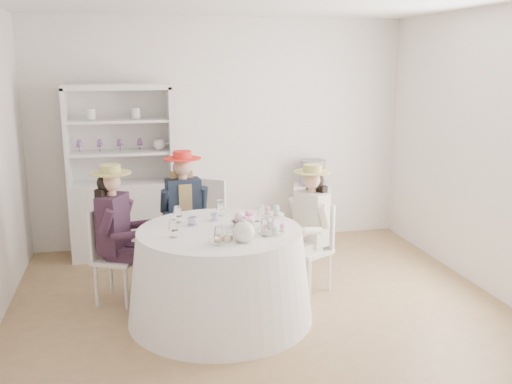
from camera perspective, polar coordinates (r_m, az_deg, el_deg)
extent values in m
plane|color=olive|center=(5.37, 0.24, -11.22)|extent=(4.50, 4.50, 0.00)
plane|color=white|center=(6.91, -3.49, 5.91)|extent=(4.50, 0.00, 4.50)
plane|color=white|center=(3.10, 8.60, -3.17)|extent=(4.50, 0.00, 4.50)
plane|color=white|center=(5.89, 22.16, 3.72)|extent=(0.00, 4.50, 4.50)
cone|color=white|center=(4.99, -3.59, -8.27)|extent=(1.60, 1.60, 0.79)
cylinder|color=white|center=(4.86, -3.66, -3.84)|extent=(1.40, 1.40, 0.02)
cube|color=silver|center=(6.70, -13.07, -2.64)|extent=(1.23, 0.75, 0.87)
cube|color=silver|center=(6.70, -13.49, 5.74)|extent=(1.11, 0.37, 1.06)
cube|color=silver|center=(6.47, -13.76, 10.18)|extent=(1.23, 0.75, 0.06)
cube|color=silver|center=(6.54, -18.41, 5.26)|extent=(0.16, 0.43, 1.06)
cube|color=silver|center=(6.53, -8.58, 5.76)|extent=(0.16, 0.43, 1.06)
cube|color=silver|center=(6.54, -13.42, 3.86)|extent=(1.14, 0.68, 0.03)
cube|color=silver|center=(6.49, -13.58, 6.96)|extent=(1.14, 0.68, 0.03)
sphere|color=white|center=(6.53, -9.65, 4.71)|extent=(0.13, 0.13, 0.13)
cube|color=silver|center=(7.12, 5.60, -2.10)|extent=(0.57, 0.57, 0.71)
cylinder|color=black|center=(7.00, 5.69, 1.94)|extent=(0.37, 0.37, 0.31)
cube|color=silver|center=(5.45, -13.72, -6.54)|extent=(0.49, 0.49, 0.04)
cylinder|color=silver|center=(5.34, -12.86, -9.35)|extent=(0.03, 0.03, 0.41)
cylinder|color=silver|center=(5.58, -11.55, -8.25)|extent=(0.03, 0.03, 0.41)
cylinder|color=silver|center=(5.47, -15.69, -8.97)|extent=(0.03, 0.03, 0.41)
cylinder|color=silver|center=(5.71, -14.28, -7.92)|extent=(0.03, 0.03, 0.41)
cube|color=silver|center=(5.45, -15.43, -3.89)|extent=(0.18, 0.33, 0.46)
cube|color=black|center=(5.35, -14.09, -3.08)|extent=(0.31, 0.38, 0.53)
cube|color=black|center=(5.31, -13.08, -6.19)|extent=(0.33, 0.24, 0.11)
cylinder|color=black|center=(5.35, -11.66, -9.12)|extent=(0.09, 0.09, 0.42)
cylinder|color=black|center=(5.16, -14.71, -2.98)|extent=(0.18, 0.14, 0.25)
cube|color=black|center=(5.45, -12.32, -5.64)|extent=(0.33, 0.24, 0.11)
cylinder|color=black|center=(5.49, -10.95, -8.50)|extent=(0.09, 0.09, 0.42)
cylinder|color=black|center=(5.49, -12.89, -1.92)|extent=(0.18, 0.14, 0.25)
cylinder|color=#D8A889|center=(5.28, -14.26, -0.10)|extent=(0.08, 0.08, 0.07)
sphere|color=#D8A889|center=(5.26, -14.32, 0.98)|extent=(0.18, 0.18, 0.18)
sphere|color=black|center=(5.28, -14.72, 0.85)|extent=(0.18, 0.18, 0.18)
cube|color=black|center=(5.35, -14.89, -1.40)|extent=(0.16, 0.23, 0.35)
cylinder|color=tan|center=(5.25, -14.37, 1.87)|extent=(0.37, 0.37, 0.01)
cylinder|color=tan|center=(5.24, -14.40, 2.26)|extent=(0.18, 0.18, 0.07)
cube|color=silver|center=(5.91, -7.12, -4.62)|extent=(0.42, 0.42, 0.04)
cylinder|color=silver|center=(5.81, -8.18, -7.22)|extent=(0.03, 0.03, 0.41)
cylinder|color=silver|center=(5.87, -5.29, -6.92)|extent=(0.03, 0.03, 0.41)
cylinder|color=silver|center=(6.09, -8.77, -6.29)|extent=(0.03, 0.03, 0.41)
cylinder|color=silver|center=(6.15, -6.00, -6.01)|extent=(0.03, 0.03, 0.41)
cube|color=silver|center=(6.00, -7.55, -1.84)|extent=(0.36, 0.07, 0.47)
cube|color=#1A2435|center=(5.83, -7.25, -1.31)|extent=(0.36, 0.23, 0.55)
cube|color=tan|center=(5.83, -7.25, -1.31)|extent=(0.16, 0.22, 0.47)
cube|color=#1A2435|center=(5.76, -7.71, -4.31)|extent=(0.16, 0.33, 0.11)
cylinder|color=#1A2435|center=(5.73, -7.34, -7.38)|extent=(0.09, 0.09, 0.43)
cylinder|color=#1A2435|center=(5.74, -9.08, -0.92)|extent=(0.10, 0.17, 0.26)
cube|color=#1A2435|center=(5.80, -6.07, -4.16)|extent=(0.16, 0.33, 0.11)
cylinder|color=#1A2435|center=(5.77, -5.69, -7.20)|extent=(0.09, 0.09, 0.43)
cylinder|color=#1A2435|center=(5.82, -5.32, -0.61)|extent=(0.10, 0.17, 0.26)
cylinder|color=#D8A889|center=(5.76, -7.34, 1.50)|extent=(0.08, 0.08, 0.08)
sphere|color=#D8A889|center=(5.74, -7.37, 2.51)|extent=(0.18, 0.18, 0.18)
sphere|color=tan|center=(5.79, -7.46, 2.44)|extent=(0.18, 0.18, 0.18)
cube|color=tan|center=(5.86, -7.46, 0.38)|extent=(0.23, 0.10, 0.36)
cylinder|color=red|center=(5.73, -7.39, 3.34)|extent=(0.38, 0.38, 0.01)
cylinder|color=red|center=(5.72, -7.40, 3.71)|extent=(0.19, 0.19, 0.08)
cube|color=silver|center=(5.58, 5.35, -5.90)|extent=(0.48, 0.48, 0.04)
cylinder|color=silver|center=(5.65, 3.25, -7.83)|extent=(0.03, 0.03, 0.39)
cylinder|color=silver|center=(5.47, 5.38, -8.60)|extent=(0.03, 0.03, 0.39)
cylinder|color=silver|center=(5.84, 5.23, -7.15)|extent=(0.03, 0.03, 0.39)
cylinder|color=silver|center=(5.67, 7.35, -7.86)|extent=(0.03, 0.03, 0.39)
cube|color=silver|center=(5.62, 6.51, -3.23)|extent=(0.19, 0.31, 0.44)
cube|color=beige|center=(5.50, 5.55, -2.62)|extent=(0.31, 0.36, 0.51)
cube|color=beige|center=(5.54, 4.01, -5.25)|extent=(0.32, 0.25, 0.11)
cylinder|color=beige|center=(5.55, 3.06, -8.14)|extent=(0.09, 0.09, 0.41)
cylinder|color=beige|center=(5.58, 3.93, -1.70)|extent=(0.17, 0.14, 0.24)
cube|color=beige|center=(5.44, 5.22, -5.64)|extent=(0.32, 0.25, 0.11)
cylinder|color=beige|center=(5.44, 4.26, -8.58)|extent=(0.09, 0.09, 0.41)
cylinder|color=beige|center=(5.34, 6.75, -2.44)|extent=(0.17, 0.14, 0.24)
cylinder|color=#D8A889|center=(5.43, 5.61, 0.17)|extent=(0.08, 0.08, 0.07)
sphere|color=#D8A889|center=(5.41, 5.63, 1.17)|extent=(0.17, 0.17, 0.17)
sphere|color=black|center=(5.44, 5.92, 1.10)|extent=(0.17, 0.17, 0.17)
cube|color=black|center=(5.51, 6.08, -0.98)|extent=(0.17, 0.22, 0.34)
cylinder|color=tan|center=(5.39, 5.65, 2.00)|extent=(0.35, 0.35, 0.01)
cylinder|color=tan|center=(5.39, 5.66, 2.37)|extent=(0.18, 0.18, 0.07)
cube|color=silver|center=(6.49, -3.72, -2.78)|extent=(0.55, 0.55, 0.04)
cylinder|color=silver|center=(6.62, -1.85, -4.48)|extent=(0.04, 0.04, 0.43)
cylinder|color=silver|center=(6.76, -4.18, -4.11)|extent=(0.04, 0.04, 0.43)
cylinder|color=silver|center=(6.36, -3.18, -5.23)|extent=(0.04, 0.04, 0.43)
cylinder|color=silver|center=(6.51, -5.57, -4.83)|extent=(0.04, 0.04, 0.43)
cube|color=silver|center=(6.28, -4.56, -0.86)|extent=(0.31, 0.26, 0.49)
imported|color=white|center=(4.98, -6.36, -2.97)|extent=(0.09, 0.09, 0.07)
imported|color=white|center=(5.11, -4.18, -2.54)|extent=(0.09, 0.09, 0.06)
imported|color=white|center=(4.97, -0.57, -2.94)|extent=(0.09, 0.09, 0.07)
imported|color=white|center=(4.89, -1.34, -3.29)|extent=(0.22, 0.22, 0.05)
sphere|color=pink|center=(4.89, -0.52, -2.56)|extent=(0.07, 0.07, 0.07)
sphere|color=white|center=(4.92, -0.70, -2.47)|extent=(0.07, 0.07, 0.07)
sphere|color=pink|center=(4.93, -1.02, -2.43)|extent=(0.07, 0.07, 0.07)
sphere|color=white|center=(4.93, -1.39, -2.43)|extent=(0.07, 0.07, 0.07)
sphere|color=pink|center=(4.91, -1.69, -2.49)|extent=(0.07, 0.07, 0.07)
sphere|color=white|center=(4.88, -1.83, -2.59)|extent=(0.07, 0.07, 0.07)
sphere|color=pink|center=(4.85, -1.76, -2.69)|extent=(0.07, 0.07, 0.07)
sphere|color=white|center=(4.83, -1.50, -2.76)|extent=(0.07, 0.07, 0.07)
sphere|color=pink|center=(4.82, -1.13, -2.78)|extent=(0.07, 0.07, 0.07)
sphere|color=white|center=(4.83, -0.77, -2.74)|extent=(0.07, 0.07, 0.07)
sphere|color=pink|center=(4.86, -0.55, -2.66)|extent=(0.07, 0.07, 0.07)
sphere|color=white|center=(4.50, -1.22, -4.01)|extent=(0.18, 0.18, 0.18)
cylinder|color=white|center=(4.52, 0.14, -3.80)|extent=(0.11, 0.03, 0.09)
cylinder|color=white|center=(4.48, -1.23, -2.92)|extent=(0.04, 0.04, 0.02)
cylinder|color=white|center=(4.53, -3.28, -4.89)|extent=(0.24, 0.24, 0.01)
cube|color=beige|center=(4.50, -3.84, -4.73)|extent=(0.06, 0.04, 0.03)
cube|color=beige|center=(4.52, -3.29, -4.48)|extent=(0.06, 0.05, 0.03)
cube|color=beige|center=(4.55, -2.74, -4.52)|extent=(0.07, 0.06, 0.03)
cube|color=beige|center=(4.55, -3.60, -4.35)|extent=(0.07, 0.07, 0.03)
cube|color=beige|center=(4.49, -2.85, -4.74)|extent=(0.06, 0.07, 0.03)
cylinder|color=white|center=(4.75, 1.74, -4.04)|extent=(0.24, 0.24, 0.01)
cylinder|color=white|center=(4.73, 1.75, -3.20)|extent=(0.02, 0.02, 0.16)
cylinder|color=white|center=(4.70, 1.75, -2.27)|extent=(0.18, 0.18, 0.01)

